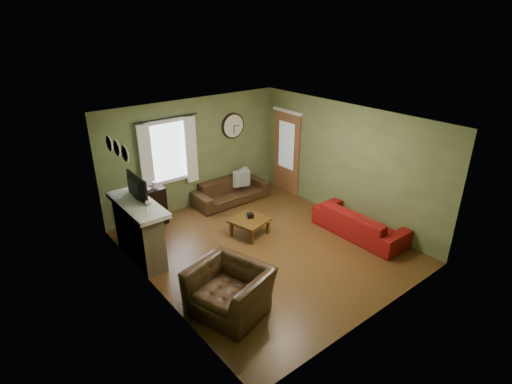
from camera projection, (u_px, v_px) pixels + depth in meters
floor at (264, 247)px, 8.06m from camera, size 4.60×5.20×0.00m
ceiling at (266, 120)px, 7.01m from camera, size 4.60×5.20×0.00m
wall_left at (152, 224)px, 6.22m from camera, size 0.00×5.20×2.60m
wall_right at (345, 162)px, 8.84m from camera, size 0.00×5.20×2.60m
wall_back at (195, 154)px, 9.39m from camera, size 4.60×0.00×2.60m
wall_front at (382, 245)px, 5.68m from camera, size 4.60×0.00×2.60m
fireplace at (139, 233)px, 7.46m from camera, size 0.40×1.40×1.10m
firebox at (150, 242)px, 7.67m from camera, size 0.04×0.60×0.55m
mantel at (137, 205)px, 7.24m from camera, size 0.58×1.60×0.08m
tv at (133, 191)px, 7.27m from camera, size 0.08×0.60×0.35m
tv_screen at (137, 187)px, 7.30m from camera, size 0.02×0.62×0.36m
medallion_left at (125, 153)px, 6.42m from camera, size 0.28×0.28×0.03m
medallion_mid at (117, 148)px, 6.67m from camera, size 0.28×0.28×0.03m
medallion_right at (109, 143)px, 6.92m from camera, size 0.28×0.28×0.03m
window_pane at (167, 152)px, 8.90m from camera, size 1.00×0.02×1.30m
curtain_rod at (166, 118)px, 8.51m from camera, size 0.03×0.03×1.50m
curtain_left at (146, 160)px, 8.53m from camera, size 0.28×0.04×1.55m
curtain_right at (191, 150)px, 9.16m from camera, size 0.28×0.04×1.55m
wall_clock at (233, 126)px, 9.78m from camera, size 0.64×0.06×0.64m
door at (287, 153)px, 10.25m from camera, size 0.05×0.90×2.10m
bookshelf at (150, 208)px, 8.72m from camera, size 0.72×0.31×0.86m
book at (144, 186)px, 8.48m from camera, size 0.24×0.26×0.02m
sofa_brown at (231, 191)px, 9.94m from camera, size 1.93×0.75×0.56m
pillow_left at (241, 177)px, 10.06m from camera, size 0.44×0.27×0.42m
pillow_right at (241, 179)px, 9.96m from camera, size 0.43×0.27×0.42m
sofa_red at (360, 222)px, 8.40m from camera, size 0.79×2.02×0.59m
armchair at (230, 290)px, 6.20m from camera, size 1.32×1.41×0.76m
coffee_table at (250, 227)px, 8.45m from camera, size 0.83×0.83×0.37m
tissue_box at (250, 216)px, 8.43m from camera, size 0.16×0.16×0.10m
wine_glass_a at (150, 207)px, 6.81m from camera, size 0.07×0.07×0.21m
wine_glass_b at (147, 206)px, 6.90m from camera, size 0.06×0.06×0.18m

